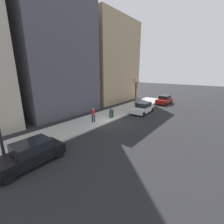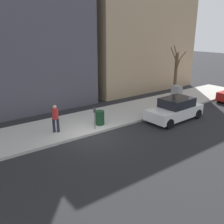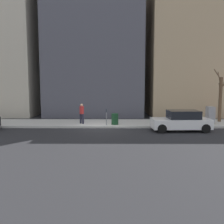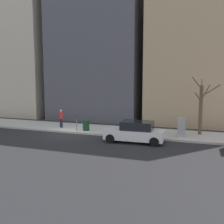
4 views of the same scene
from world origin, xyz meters
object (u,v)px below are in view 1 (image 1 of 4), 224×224
Objects in this scene: parked_car_white at (143,108)px; pedestrian_near_meter at (93,114)px; parked_car_black at (31,154)px; parked_car_red at (164,100)px; office_tower_left at (101,62)px; utility_box at (138,102)px; office_block_center at (43,8)px; bare_tree at (136,92)px; parking_meter at (111,113)px; trash_bin at (111,114)px.

pedestrian_near_meter is at bearing 69.99° from parked_car_white.
parked_car_white and parked_car_black have the same top height.
parked_car_red is 0.28× the size of office_tower_left.
parked_car_black is at bearing 87.79° from parked_car_white.
utility_box is 0.05× the size of office_block_center.
parking_meter is at bearing 102.29° from bare_tree.
bare_tree is (3.62, -20.14, 1.55)m from parked_car_black.
office_block_center reaches higher than parking_meter.
trash_bin is at bearing 21.62° from pedestrian_near_meter.
utility_box is 1.59× the size of trash_bin.
parked_car_black is 18.95m from utility_box.
parked_car_white reaches higher than trash_bin.
parked_car_white is at bearing 128.01° from utility_box.
bare_tree is at bearing -125.18° from office_block_center.
pedestrian_near_meter is at bearing 128.63° from office_tower_left.
office_block_center is (11.95, 15.34, 13.17)m from parked_car_red.
office_block_center is at bearing 52.55° from parked_car_red.
utility_box is at bearing 134.46° from bare_tree.
pedestrian_near_meter is at bearing 79.63° from trash_bin.
parked_car_black is 0.93× the size of bare_tree.
parked_car_red is at bearing -91.62° from parked_car_black.
pedestrian_near_meter reaches higher than parked_car_white.
trash_bin is 0.03× the size of office_block_center.
parked_car_red reaches higher than parking_meter.
parked_car_black is 3.13× the size of parking_meter.
office_block_center is at bearing 118.52° from pedestrian_near_meter.
parked_car_red is at bearing -164.79° from office_tower_left.
parked_car_white is at bearing -91.19° from parked_car_black.
parked_car_black is (0.06, 15.77, 0.00)m from parked_car_white.
parked_car_black is at bearing 97.01° from utility_box.
pedestrian_near_meter reaches higher than utility_box.
parked_car_black reaches higher than parking_meter.
pedestrian_near_meter is (-1.20, 11.99, -1.20)m from bare_tree.
utility_box reaches higher than parked_car_white.
parked_car_red is 24.05m from parked_car_black.
office_tower_left is at bearing -43.55° from parking_meter.
utility_box reaches higher than parked_car_black.
office_block_center is (11.68, -8.71, 13.17)m from parked_car_black.
office_tower_left is (10.07, -1.80, 6.78)m from utility_box.
parked_car_white is 5.92m from bare_tree.
bare_tree is at bearing -45.54° from utility_box.
parking_meter is at bearing -82.83° from parked_car_black.
parking_meter is 16.46m from office_tower_left.
parked_car_red and parked_car_black have the same top height.
parked_car_white is 3.86m from utility_box.
pedestrian_near_meter is 0.06× the size of office_block_center.
parked_car_black is 10.34m from parking_meter.
utility_box is at bearing 64.21° from parked_car_red.
parked_car_white is 3.16× the size of parking_meter.
trash_bin is at bearing -56.32° from parking_meter.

